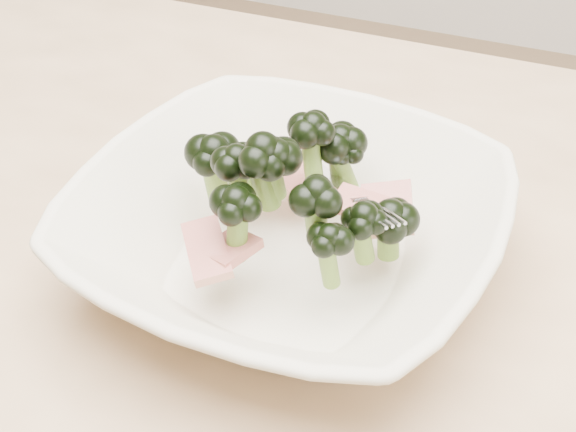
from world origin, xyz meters
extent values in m
cube|color=tan|center=(0.00, 0.00, 0.73)|extent=(1.20, 0.80, 0.04)
cylinder|color=tan|center=(-0.55, 0.35, 0.35)|extent=(0.06, 0.06, 0.71)
imported|color=beige|center=(0.02, 0.01, 0.79)|extent=(0.32, 0.32, 0.07)
cylinder|color=#547426|center=(-0.04, 0.02, 0.80)|extent=(0.02, 0.03, 0.05)
ellipsoid|color=black|center=(-0.04, 0.02, 0.83)|extent=(0.04, 0.04, 0.03)
cylinder|color=#547426|center=(0.00, 0.01, 0.83)|extent=(0.02, 0.02, 0.03)
ellipsoid|color=black|center=(0.00, 0.01, 0.85)|extent=(0.03, 0.03, 0.02)
cylinder|color=#547426|center=(0.09, 0.02, 0.79)|extent=(0.02, 0.02, 0.03)
ellipsoid|color=black|center=(0.09, 0.02, 0.81)|extent=(0.04, 0.04, 0.03)
cylinder|color=#547426|center=(0.01, 0.00, 0.83)|extent=(0.02, 0.02, 0.03)
ellipsoid|color=black|center=(0.01, 0.00, 0.85)|extent=(0.04, 0.04, 0.03)
cylinder|color=#547426|center=(0.05, -0.02, 0.82)|extent=(0.02, 0.02, 0.04)
ellipsoid|color=black|center=(0.05, -0.02, 0.84)|extent=(0.04, 0.04, 0.03)
cylinder|color=#547426|center=(0.02, 0.06, 0.82)|extent=(0.02, 0.02, 0.05)
ellipsoid|color=black|center=(0.02, 0.06, 0.84)|extent=(0.03, 0.03, 0.03)
cylinder|color=#547426|center=(0.06, -0.03, 0.80)|extent=(0.02, 0.02, 0.04)
ellipsoid|color=black|center=(0.06, -0.03, 0.83)|extent=(0.03, 0.03, 0.02)
cylinder|color=#547426|center=(-0.02, 0.04, 0.80)|extent=(0.02, 0.02, 0.03)
ellipsoid|color=black|center=(-0.02, 0.04, 0.82)|extent=(0.03, 0.03, 0.02)
cylinder|color=#547426|center=(-0.01, 0.00, 0.82)|extent=(0.01, 0.01, 0.04)
ellipsoid|color=black|center=(-0.01, 0.00, 0.84)|extent=(0.03, 0.03, 0.03)
cylinder|color=#547426|center=(0.03, 0.08, 0.80)|extent=(0.02, 0.02, 0.04)
ellipsoid|color=black|center=(0.03, 0.08, 0.82)|extent=(0.04, 0.04, 0.03)
cylinder|color=#547426|center=(0.00, -0.03, 0.81)|extent=(0.01, 0.02, 0.04)
ellipsoid|color=black|center=(0.00, -0.03, 0.84)|extent=(0.04, 0.04, 0.03)
cylinder|color=#547426|center=(0.04, 0.07, 0.80)|extent=(0.02, 0.02, 0.04)
ellipsoid|color=black|center=(0.04, 0.07, 0.82)|extent=(0.03, 0.03, 0.02)
cylinder|color=#547426|center=(0.01, 0.00, 0.83)|extent=(0.02, 0.02, 0.04)
ellipsoid|color=black|center=(0.01, 0.00, 0.86)|extent=(0.04, 0.04, 0.03)
cylinder|color=#547426|center=(0.08, 0.00, 0.80)|extent=(0.02, 0.02, 0.04)
ellipsoid|color=black|center=(0.08, 0.00, 0.83)|extent=(0.03, 0.03, 0.03)
cube|color=maroon|center=(0.01, 0.06, 0.79)|extent=(0.04, 0.04, 0.02)
cube|color=maroon|center=(0.00, 0.08, 0.78)|extent=(0.04, 0.04, 0.02)
cube|color=maroon|center=(0.07, 0.03, 0.81)|extent=(0.04, 0.03, 0.01)
cube|color=maroon|center=(0.08, 0.04, 0.80)|extent=(0.05, 0.05, 0.02)
cube|color=maroon|center=(0.00, -0.04, 0.80)|extent=(0.04, 0.04, 0.01)
cube|color=maroon|center=(-0.02, -0.05, 0.80)|extent=(0.05, 0.06, 0.02)
cube|color=maroon|center=(-0.02, 0.06, 0.79)|extent=(0.04, 0.03, 0.01)
camera|label=1|loc=(0.18, -0.40, 1.15)|focal=50.00mm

